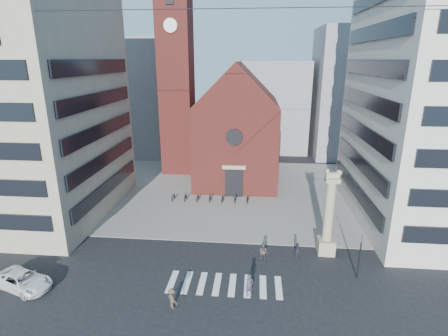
{
  "coord_description": "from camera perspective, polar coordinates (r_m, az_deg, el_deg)",
  "views": [
    {
      "loc": [
        2.85,
        -28.26,
        18.36
      ],
      "look_at": [
        -0.53,
        8.0,
        6.94
      ],
      "focal_mm": 28.0,
      "sensor_mm": 36.0,
      "label": 1
    }
  ],
  "objects": [
    {
      "name": "ground",
      "position": [
        33.83,
        -0.37,
        -15.46
      ],
      "size": [
        120.0,
        120.0,
        0.0
      ],
      "primitive_type": "plane",
      "color": "black",
      "rests_on": "ground"
    },
    {
      "name": "piazza",
      "position": [
        50.78,
        1.76,
        -3.76
      ],
      "size": [
        46.0,
        30.0,
        0.05
      ],
      "primitive_type": "cube",
      "color": "gray",
      "rests_on": "ground"
    },
    {
      "name": "zebra_crossing",
      "position": [
        31.31,
        0.11,
        -18.47
      ],
      "size": [
        10.2,
        3.2,
        0.01
      ],
      "primitive_type": null,
      "color": "white",
      "rests_on": "ground"
    },
    {
      "name": "church",
      "position": [
        54.38,
        2.24,
        6.4
      ],
      "size": [
        12.0,
        16.65,
        18.0
      ],
      "color": "maroon",
      "rests_on": "ground"
    },
    {
      "name": "campanile",
      "position": [
        57.77,
        -7.78,
        14.66
      ],
      "size": [
        5.5,
        5.5,
        31.2
      ],
      "color": "maroon",
      "rests_on": "ground"
    },
    {
      "name": "building_left",
      "position": [
        47.05,
        -29.88,
        8.6
      ],
      "size": [
        18.0,
        20.0,
        26.0
      ],
      "primitive_type": "cube",
      "color": "tan",
      "rests_on": "ground"
    },
    {
      "name": "bg_block_left",
      "position": [
        72.36,
        -13.36,
        11.12
      ],
      "size": [
        16.0,
        14.0,
        22.0
      ],
      "primitive_type": "cube",
      "color": "gray",
      "rests_on": "ground"
    },
    {
      "name": "bg_block_mid",
      "position": [
        73.93,
        7.85,
        9.98
      ],
      "size": [
        14.0,
        12.0,
        18.0
      ],
      "primitive_type": "cube",
      "color": "gray",
      "rests_on": "ground"
    },
    {
      "name": "bg_block_right",
      "position": [
        73.1,
        20.92,
        11.31
      ],
      "size": [
        16.0,
        14.0,
        24.0
      ],
      "primitive_type": "cube",
      "color": "gray",
      "rests_on": "ground"
    },
    {
      "name": "lion_column",
      "position": [
        35.37,
        16.66,
        -8.3
      ],
      "size": [
        1.63,
        1.6,
        8.68
      ],
      "color": "tan",
      "rests_on": "ground"
    },
    {
      "name": "traffic_light",
      "position": [
        32.95,
        21.28,
        -13.1
      ],
      "size": [
        0.13,
        0.16,
        4.3
      ],
      "color": "black",
      "rests_on": "ground"
    },
    {
      "name": "white_car",
      "position": [
        34.84,
        -30.0,
        -15.6
      ],
      "size": [
        5.69,
        3.95,
        1.44
      ],
      "primitive_type": "imported",
      "rotation": [
        0.0,
        0.0,
        1.24
      ],
      "color": "white",
      "rests_on": "ground"
    },
    {
      "name": "pedestrian_0",
      "position": [
        29.72,
        4.17,
        -18.55
      ],
      "size": [
        0.81,
        0.73,
        1.87
      ],
      "primitive_type": "imported",
      "rotation": [
        0.0,
        0.0,
        0.53
      ],
      "color": "#3D3347",
      "rests_on": "ground"
    },
    {
      "name": "pedestrian_1",
      "position": [
        34.26,
        6.45,
        -13.5
      ],
      "size": [
        0.98,
        0.9,
        1.64
      ],
      "primitive_type": "imported",
      "rotation": [
        0.0,
        0.0,
        -0.42
      ],
      "color": "#524442",
      "rests_on": "ground"
    },
    {
      "name": "pedestrian_2",
      "position": [
        34.81,
        11.83,
        -13.17
      ],
      "size": [
        0.68,
        1.09,
        1.73
      ],
      "primitive_type": "imported",
      "rotation": [
        0.0,
        0.0,
        1.84
      ],
      "color": "#2C2A33",
      "rests_on": "ground"
    },
    {
      "name": "pedestrian_3",
      "position": [
        28.78,
        -8.43,
        -20.3
      ],
      "size": [
        1.22,
        1.21,
        1.69
      ],
      "primitive_type": "imported",
      "rotation": [
        0.0,
        0.0,
        2.37
      ],
      "color": "#46382E",
      "rests_on": "ground"
    },
    {
      "name": "scooter_0",
      "position": [
        47.93,
        -8.3,
        -4.62
      ],
      "size": [
        0.63,
        1.82,
        0.96
      ],
      "primitive_type": "imported",
      "rotation": [
        0.0,
        0.0,
        0.0
      ],
      "color": "black",
      "rests_on": "piazza"
    },
    {
      "name": "scooter_1",
      "position": [
        47.56,
        -6.33,
        -4.65
      ],
      "size": [
        0.5,
        1.76,
        1.06
      ],
      "primitive_type": "imported",
      "rotation": [
        0.0,
        0.0,
        0.0
      ],
      "color": "black",
      "rests_on": "piazza"
    },
    {
      "name": "scooter_2",
      "position": [
        47.28,
        -4.33,
        -4.8
      ],
      "size": [
        0.63,
        1.82,
        0.96
      ],
      "primitive_type": "imported",
      "rotation": [
        0.0,
        0.0,
        0.0
      ],
      "color": "black",
      "rests_on": "piazza"
    },
    {
      "name": "scooter_3",
      "position": [
        47.02,
        -2.31,
        -4.82
      ],
      "size": [
        0.5,
        1.76,
        1.06
      ],
      "primitive_type": "imported",
      "rotation": [
        0.0,
        0.0,
        0.0
      ],
      "color": "black",
      "rests_on": "piazza"
    },
    {
      "name": "scooter_4",
      "position": [
        46.86,
        -0.27,
        -4.96
      ],
      "size": [
        0.63,
        1.82,
        0.96
      ],
      "primitive_type": "imported",
      "rotation": [
        0.0,
        0.0,
        0.0
      ],
      "color": "black",
      "rests_on": "piazza"
    },
    {
      "name": "scooter_5",
      "position": [
        46.72,
        1.78,
        -4.97
      ],
      "size": [
        0.5,
        1.76,
        1.06
      ],
      "primitive_type": "imported",
      "rotation": [
        0.0,
        0.0,
        0.0
      ],
      "color": "black",
      "rests_on": "piazza"
    },
    {
      "name": "scooter_6",
      "position": [
        46.67,
        3.84,
        -5.09
      ],
      "size": [
        0.63,
        1.82,
        0.96
      ],
      "primitive_type": "imported",
      "rotation": [
        0.0,
        0.0,
        0.0
      ],
      "color": "black",
      "rests_on": "piazza"
    }
  ]
}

